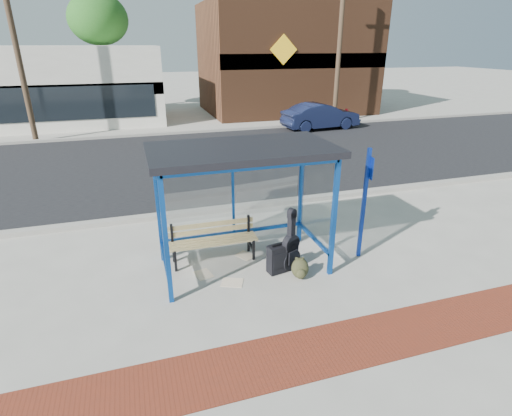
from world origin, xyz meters
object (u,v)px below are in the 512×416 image
object	(u,v)px
guitar_bag	(291,249)
backpack	(300,269)
fire_hydrant	(346,114)
bench	(213,239)
suitcase	(277,259)
parked_car	(321,116)

from	to	relation	value
guitar_bag	backpack	distance (m)	0.43
guitar_bag	fire_hydrant	xyz separation A→B (m)	(9.17, 14.25, -0.08)
bench	backpack	bearing A→B (deg)	-39.04
guitar_bag	fire_hydrant	world-z (taller)	guitar_bag
bench	suitcase	bearing A→B (deg)	-38.29
fire_hydrant	guitar_bag	bearing A→B (deg)	-122.78
bench	guitar_bag	bearing A→B (deg)	-31.10
suitcase	fire_hydrant	size ratio (longest dim) A/B	0.91
suitcase	fire_hydrant	xyz separation A→B (m)	(9.46, 14.27, 0.08)
guitar_bag	bench	bearing A→B (deg)	123.58
suitcase	parked_car	world-z (taller)	parked_car
backpack	fire_hydrant	world-z (taller)	fire_hydrant
backpack	fire_hydrant	size ratio (longest dim) A/B	0.58
bench	fire_hydrant	world-z (taller)	bench
bench	fire_hydrant	bearing A→B (deg)	52.63
bench	backpack	xyz separation A→B (m)	(1.41, -1.18, -0.28)
parked_car	suitcase	bearing A→B (deg)	145.89
suitcase	backpack	distance (m)	0.48
bench	guitar_bag	world-z (taller)	guitar_bag
parked_car	fire_hydrant	bearing A→B (deg)	-59.48
bench	suitcase	size ratio (longest dim) A/B	2.86
guitar_bag	fire_hydrant	distance (m)	16.95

